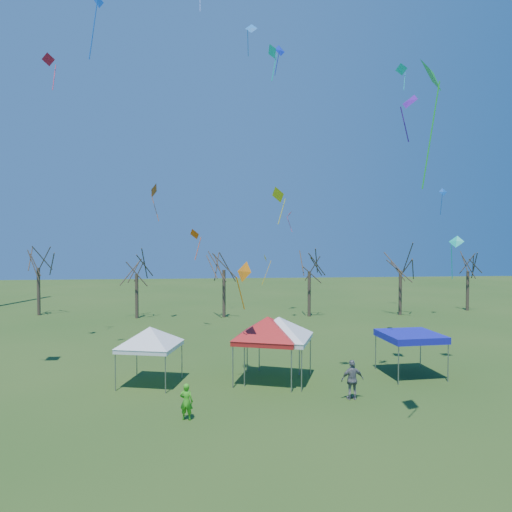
{
  "coord_description": "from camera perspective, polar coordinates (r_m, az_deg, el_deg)",
  "views": [
    {
      "loc": [
        -3.62,
        -20.07,
        7.54
      ],
      "look_at": [
        -1.33,
        3.0,
        6.73
      ],
      "focal_mm": 32.0,
      "sensor_mm": 36.0,
      "label": 1
    }
  ],
  "objects": [
    {
      "name": "ground",
      "position": [
        21.74,
        4.51,
        -18.3
      ],
      "size": [
        140.0,
        140.0,
        0.0
      ],
      "primitive_type": "plane",
      "color": "#2A4D18",
      "rests_on": "ground"
    },
    {
      "name": "tree_0",
      "position": [
        50.5,
        -25.6,
        0.61
      ],
      "size": [
        3.83,
        3.83,
        8.44
      ],
      "color": "#3D2D21",
      "rests_on": "ground"
    },
    {
      "name": "tree_1",
      "position": [
        45.32,
        -14.72,
        -0.28
      ],
      "size": [
        3.42,
        3.42,
        7.54
      ],
      "color": "#3D2D21",
      "rests_on": "ground"
    },
    {
      "name": "tree_2",
      "position": [
        44.48,
        -4.04,
        0.38
      ],
      "size": [
        3.71,
        3.71,
        8.18
      ],
      "color": "#3D2D21",
      "rests_on": "ground"
    },
    {
      "name": "tree_3",
      "position": [
        45.18,
        6.69,
        0.13
      ],
      "size": [
        3.59,
        3.59,
        7.91
      ],
      "color": "#3D2D21",
      "rests_on": "ground"
    },
    {
      "name": "tree_4",
      "position": [
        48.0,
        17.63,
        0.14
      ],
      "size": [
        3.58,
        3.58,
        7.89
      ],
      "color": "#3D2D21",
      "rests_on": "ground"
    },
    {
      "name": "tree_5",
      "position": [
        53.66,
        24.99,
        -0.12
      ],
      "size": [
        3.39,
        3.39,
        7.46
      ],
      "color": "#3D2D21",
      "rests_on": "ground"
    },
    {
      "name": "tent_white_west",
      "position": [
        24.73,
        -13.13,
        -9.07
      ],
      "size": [
        3.83,
        3.83,
        3.49
      ],
      "rotation": [
        0.0,
        0.0,
        -0.25
      ],
      "color": "gray",
      "rests_on": "ground"
    },
    {
      "name": "tent_white_mid",
      "position": [
        24.67,
        2.87,
        -8.14
      ],
      "size": [
        4.2,
        4.2,
        3.96
      ],
      "rotation": [
        0.0,
        0.0,
        -0.36
      ],
      "color": "gray",
      "rests_on": "ground"
    },
    {
      "name": "tent_red",
      "position": [
        24.48,
        1.47,
        -8.11
      ],
      "size": [
        4.32,
        4.32,
        4.02
      ],
      "rotation": [
        0.0,
        0.0,
        -0.32
      ],
      "color": "gray",
      "rests_on": "ground"
    },
    {
      "name": "tent_blue",
      "position": [
        27.11,
        18.74,
        -9.5
      ],
      "size": [
        3.22,
        3.22,
        2.38
      ],
      "rotation": [
        0.0,
        0.0,
        0.07
      ],
      "color": "gray",
      "rests_on": "ground"
    },
    {
      "name": "person_green",
      "position": [
        20.26,
        -8.69,
        -17.54
      ],
      "size": [
        0.64,
        0.5,
        1.54
      ],
      "primitive_type": "imported",
      "rotation": [
        0.0,
        0.0,
        2.88
      ],
      "color": "green",
      "rests_on": "ground"
    },
    {
      "name": "person_grey",
      "position": [
        22.77,
        11.96,
        -14.9
      ],
      "size": [
        1.14,
        0.55,
        1.88
      ],
      "primitive_type": "imported",
      "rotation": [
        0.0,
        0.0,
        3.22
      ],
      "color": "slate",
      "rests_on": "ground"
    },
    {
      "name": "kite_12",
      "position": [
        46.78,
        22.34,
        7.34
      ],
      "size": [
        0.82,
        0.37,
        2.55
      ],
      "rotation": [
        0.0,
        0.0,
        0.01
      ],
      "color": "blue",
      "rests_on": "ground"
    },
    {
      "name": "kite_11",
      "position": [
        35.0,
        2.82,
        7.66
      ],
      "size": [
        1.3,
        1.46,
        2.92
      ],
      "rotation": [
        0.0,
        0.0,
        2.18
      ],
      "color": "yellow",
      "rests_on": "ground"
    },
    {
      "name": "kite_7",
      "position": [
        37.39,
        -24.48,
        21.37
      ],
      "size": [
        0.91,
        0.77,
        2.65
      ],
      "rotation": [
        0.0,
        0.0,
        3.14
      ],
      "color": "red",
      "rests_on": "ground"
    },
    {
      "name": "kite_2",
      "position": [
        42.21,
        -12.69,
        7.99
      ],
      "size": [
        0.87,
        1.46,
        3.44
      ],
      "rotation": [
        0.0,
        0.0,
        4.47
      ],
      "color": "#DD510B",
      "rests_on": "ground"
    },
    {
      "name": "kite_24",
      "position": [
        34.34,
        -0.61,
        26.52
      ],
      "size": [
        0.89,
        0.57,
        2.18
      ],
      "rotation": [
        0.0,
        0.0,
        6.12
      ],
      "color": "blue",
      "rests_on": "ground"
    },
    {
      "name": "kite_5",
      "position": [
        17.91,
        21.16,
        20.3
      ],
      "size": [
        1.42,
        1.63,
        4.6
      ],
      "rotation": [
        0.0,
        0.0,
        1.04
      ],
      "color": "green",
      "rests_on": "ground"
    },
    {
      "name": "kite_27",
      "position": [
        26.68,
        18.64,
        17.8
      ],
      "size": [
        1.06,
        1.23,
        2.5
      ],
      "rotation": [
        0.0,
        0.0,
        5.14
      ],
      "color": "#5D17A6",
      "rests_on": "ground"
    },
    {
      "name": "kite_3",
      "position": [
        45.02,
        3.01,
        24.25
      ],
      "size": [
        1.19,
        0.93,
        2.75
      ],
      "rotation": [
        0.0,
        0.0,
        0.49
      ],
      "color": "#1533DF",
      "rests_on": "ground"
    },
    {
      "name": "kite_18",
      "position": [
        29.05,
        2.1,
        24.13
      ],
      "size": [
        0.75,
        0.95,
        2.2
      ],
      "rotation": [
        0.0,
        0.0,
        2.01
      ],
      "color": "#0ED4BD",
      "rests_on": "ground"
    },
    {
      "name": "kite_6",
      "position": [
        51.06,
        17.74,
        21.33
      ],
      "size": [
        1.36,
        1.23,
        2.76
      ],
      "rotation": [
        0.0,
        0.0,
        2.52
      ],
      "color": "#0DCBC1",
      "rests_on": "ground"
    },
    {
      "name": "kite_13",
      "position": [
        38.45,
        -7.64,
        2.7
      ],
      "size": [
        1.19,
        1.18,
        2.64
      ],
      "rotation": [
        0.0,
        0.0,
        2.39
      ],
      "color": "#FE500D",
      "rests_on": "ground"
    },
    {
      "name": "kite_22",
      "position": [
        38.97,
        1.22,
        -0.44
      ],
      "size": [
        0.84,
        0.82,
        2.68
      ],
      "rotation": [
        0.0,
        0.0,
        1.61
      ],
      "color": "yellow",
      "rests_on": "ground"
    },
    {
      "name": "kite_1",
      "position": [
        22.34,
        -1.56,
        -2.03
      ],
      "size": [
        0.93,
        1.09,
        2.43
      ],
      "rotation": [
        0.0,
        0.0,
        5.33
      ],
      "color": "orange",
      "rests_on": "ground"
    },
    {
      "name": "kite_17",
      "position": [
        29.58,
        23.74,
        1.55
      ],
      "size": [
        1.03,
        0.98,
        2.65
      ],
      "rotation": [
        0.0,
        0.0,
        5.61
      ],
      "color": "#0CB79B",
      "rests_on": "ground"
    },
    {
      "name": "kite_19",
      "position": [
        42.26,
        4.18,
        5.19
      ],
      "size": [
        0.72,
        0.87,
        2.0
      ],
      "rotation": [
        0.0,
        0.0,
        4.44
      ],
      "color": "#F6366A",
      "rests_on": "ground"
    }
  ]
}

